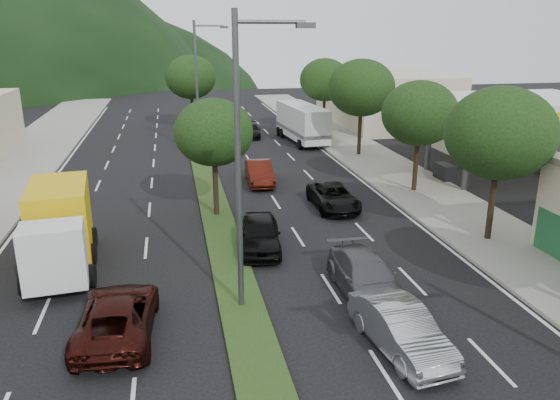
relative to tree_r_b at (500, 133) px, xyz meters
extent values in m
cube|color=gray|center=(0.50, 13.00, -4.96)|extent=(5.00, 90.00, 0.15)
cube|color=#1E3212|center=(-12.00, 16.00, -4.98)|extent=(1.60, 56.00, 0.12)
cube|color=silver|center=(7.00, 10.00, -0.04)|extent=(12.00, 8.00, 0.50)
cube|color=gold|center=(7.00, 10.00, -0.39)|extent=(12.20, 8.20, 0.50)
cylinder|color=#47494C|center=(3.00, 7.50, -2.74)|extent=(0.36, 0.36, 4.60)
cylinder|color=#47494C|center=(3.00, 12.50, -2.74)|extent=(0.36, 0.36, 4.60)
cylinder|color=#47494C|center=(11.00, 12.50, -2.74)|extent=(0.36, 0.36, 4.60)
cube|color=black|center=(3.00, 10.00, -4.49)|extent=(0.80, 1.60, 1.10)
cube|color=black|center=(11.00, 10.00, -4.49)|extent=(0.80, 1.60, 1.10)
cube|color=beige|center=(7.50, 32.00, -2.44)|extent=(10.00, 16.00, 5.20)
cylinder|color=black|center=(0.00, 0.00, -2.98)|extent=(0.28, 0.28, 3.81)
ellipsoid|color=black|center=(0.00, 0.00, 0.01)|extent=(4.80, 4.80, 4.08)
cylinder|color=black|center=(0.00, 8.00, -3.09)|extent=(0.28, 0.28, 3.58)
ellipsoid|color=black|center=(0.00, 8.00, -0.28)|extent=(4.40, 4.40, 3.74)
cylinder|color=black|center=(0.00, 18.00, -2.93)|extent=(0.28, 0.28, 3.92)
ellipsoid|color=black|center=(0.00, 18.00, 0.15)|extent=(5.00, 5.00, 4.25)
cylinder|color=black|center=(0.00, 28.00, -3.04)|extent=(0.28, 0.28, 3.70)
ellipsoid|color=black|center=(0.00, 28.00, -0.13)|extent=(4.60, 4.60, 3.91)
cylinder|color=black|center=(-12.00, 6.00, -3.24)|extent=(0.28, 0.28, 3.36)
ellipsoid|color=black|center=(-12.00, 6.00, -0.60)|extent=(4.00, 4.00, 3.40)
cylinder|color=black|center=(-12.00, 32.00, -3.01)|extent=(0.28, 0.28, 3.81)
ellipsoid|color=black|center=(-12.00, 32.00, -0.02)|extent=(4.80, 4.80, 4.08)
cylinder|color=#47494C|center=(-12.00, -4.00, -0.04)|extent=(0.20, 0.20, 10.00)
cylinder|color=#47494C|center=(-10.90, -4.00, 4.56)|extent=(2.20, 0.12, 0.12)
cube|color=#47494C|center=(-9.80, -4.00, 4.46)|extent=(0.60, 0.25, 0.18)
cylinder|color=#47494C|center=(-12.00, 21.00, -0.04)|extent=(0.20, 0.20, 10.00)
cylinder|color=#47494C|center=(-10.90, 21.00, 4.56)|extent=(2.20, 0.12, 0.12)
cube|color=#47494C|center=(-9.80, 21.00, 4.46)|extent=(0.60, 0.25, 0.18)
imported|color=#97999E|center=(-7.59, -7.64, -4.32)|extent=(2.09, 4.52, 1.44)
imported|color=black|center=(-16.10, -5.09, -4.34)|extent=(2.60, 5.12, 1.39)
imported|color=black|center=(-10.50, 1.06, -4.29)|extent=(2.33, 4.57, 1.49)
imported|color=#504F55|center=(-7.36, -3.94, -4.32)|extent=(2.01, 4.92, 1.43)
imported|color=#45130B|center=(-8.78, 11.73, -4.32)|extent=(1.71, 4.42, 1.43)
imported|color=black|center=(-5.62, 6.06, -4.39)|extent=(2.16, 4.64, 1.29)
imported|color=#56565C|center=(-10.50, 22.26, -4.41)|extent=(1.63, 3.73, 1.25)
imported|color=black|center=(-7.00, 27.26, -4.44)|extent=(2.22, 4.31, 1.20)
cube|color=silver|center=(-18.49, -1.86, -3.43)|extent=(2.35, 1.82, 2.31)
cube|color=#E0B30B|center=(-18.87, 1.83, -3.33)|extent=(2.73, 4.43, 3.11)
cube|color=black|center=(-18.79, 1.03, -4.59)|extent=(2.60, 5.99, 0.30)
cylinder|color=black|center=(-17.38, -1.32, -4.59)|extent=(0.39, 0.93, 0.90)
cylinder|color=black|center=(-19.68, -1.56, -4.59)|extent=(0.39, 0.93, 0.90)
cylinder|color=black|center=(-17.61, 0.85, -4.59)|extent=(0.39, 0.93, 0.90)
cylinder|color=black|center=(-19.91, 0.61, -4.59)|extent=(0.39, 0.93, 0.90)
cylinder|color=black|center=(-17.82, 2.83, -4.59)|extent=(0.39, 0.93, 0.90)
cylinder|color=black|center=(-20.11, 2.59, -4.59)|extent=(0.39, 0.93, 0.90)
cube|color=silver|center=(-3.00, 24.25, -3.26)|extent=(2.96, 8.35, 2.73)
cube|color=slate|center=(-3.00, 24.25, -3.94)|extent=(3.02, 8.36, 0.32)
cylinder|color=black|center=(-4.41, 27.42, -4.63)|extent=(0.39, 0.84, 0.82)
cylinder|color=black|center=(-2.14, 27.61, -4.63)|extent=(0.39, 0.84, 0.82)
cylinder|color=black|center=(-4.33, 26.44, -4.63)|extent=(0.39, 0.84, 0.82)
cylinder|color=black|center=(-2.06, 26.63, -4.63)|extent=(0.39, 0.84, 0.82)
cylinder|color=black|center=(-3.89, 21.21, -4.63)|extent=(0.39, 0.84, 0.82)
cylinder|color=black|center=(-1.62, 21.40, -4.63)|extent=(0.39, 0.84, 0.82)
camera|label=1|loc=(-14.06, -21.20, 4.38)|focal=35.00mm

